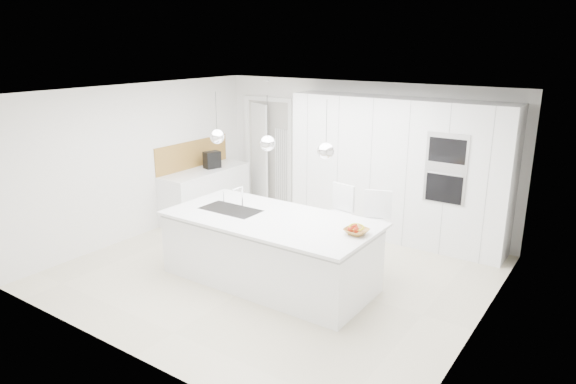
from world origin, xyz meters
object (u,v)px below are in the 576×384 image
Objects in this scene: bar_stool_left at (338,227)px; fruit_bowl at (356,232)px; island_base at (269,252)px; espresso_machine at (212,160)px; bar_stool_right at (372,235)px.

fruit_bowl is at bearing -40.91° from bar_stool_left.
fruit_bowl is 0.25× the size of bar_stool_left.
bar_stool_left is at bearing 63.55° from island_base.
fruit_bowl is 1.18m from bar_stool_left.
fruit_bowl is (1.22, 0.13, 0.51)m from island_base.
espresso_machine is at bearing 157.61° from fruit_bowl.
island_base is 2.37× the size of bar_stool_right.
fruit_bowl is 0.94× the size of espresso_machine.
island_base is 1.12m from bar_stool_left.
espresso_machine reaches higher than fruit_bowl.
bar_stool_left is (3.02, -0.69, -0.47)m from espresso_machine.
island_base is 1.33m from fruit_bowl.
fruit_bowl is 0.91m from bar_stool_right.
bar_stool_right is at bearing 101.85° from fruit_bowl.
espresso_machine is (-2.53, 1.68, 0.62)m from island_base.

